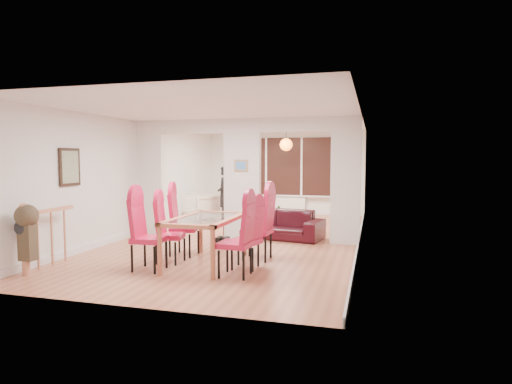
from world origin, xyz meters
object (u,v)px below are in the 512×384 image
at_px(dining_table, 206,241).
at_px(dining_chair_lb, 170,231).
at_px(dining_chair_lc, 184,224).
at_px(person, 224,194).
at_px(bowl, 269,216).
at_px(sofa, 274,224).
at_px(bottle, 279,211).
at_px(coffee_table, 276,220).
at_px(dining_chair_rc, 257,226).
at_px(television, 341,216).
at_px(dining_chair_la, 149,233).
at_px(dining_chair_ra, 235,238).
at_px(dining_chair_rb, 245,236).
at_px(armchair, 200,207).

bearing_deg(dining_table, dining_chair_lb, -177.42).
distance_m(dining_chair_lc, person, 4.19).
bearing_deg(dining_table, bowl, 90.25).
relative_size(sofa, bottle, 7.66).
bearing_deg(dining_chair_lc, coffee_table, 65.19).
bearing_deg(bottle, dining_chair_lc, -101.52).
height_order(sofa, bottle, sofa).
xyz_separation_m(sofa, bottle, (-0.34, 2.01, 0.04)).
relative_size(dining_chair_rc, television, 1.39).
distance_m(dining_chair_la, bottle, 5.33).
xyz_separation_m(dining_chair_lc, sofa, (1.18, 2.13, -0.27)).
bearing_deg(dining_chair_lc, television, 46.51).
relative_size(dining_chair_ra, dining_chair_rb, 1.10).
bearing_deg(coffee_table, person, 176.40).
distance_m(dining_chair_la, dining_chair_lc, 1.11).
bearing_deg(sofa, dining_table, -91.68).
relative_size(dining_chair_lc, person, 0.75).
distance_m(dining_chair_ra, person, 5.59).
bearing_deg(dining_table, dining_chair_ra, -38.64).
height_order(dining_chair_ra, bowl, dining_chair_ra).
distance_m(television, bottle, 1.66).
bearing_deg(bowl, dining_table, -89.75).
height_order(dining_table, sofa, dining_table).
xyz_separation_m(dining_chair_rb, armchair, (-2.80, 4.83, -0.16)).
xyz_separation_m(dining_table, television, (1.84, 4.88, -0.15)).
xyz_separation_m(sofa, coffee_table, (-0.39, 1.91, -0.21)).
bearing_deg(dining_chair_ra, television, 80.25).
bearing_deg(dining_chair_la, dining_chair_rb, 14.53).
bearing_deg(bowl, person, 172.06).
bearing_deg(armchair, dining_table, -34.69).
distance_m(sofa, coffee_table, 1.96).
distance_m(dining_chair_lb, person, 4.75).
distance_m(dining_chair_lc, dining_chair_rc, 1.36).
relative_size(dining_table, dining_chair_lc, 1.46).
bearing_deg(dining_chair_lb, bottle, 67.68).
bearing_deg(dining_chair_ra, dining_chair_rc, 90.42).
distance_m(sofa, bowl, 1.90).
bearing_deg(dining_chair_rc, sofa, 99.18).
bearing_deg(person, dining_chair_la, -17.51).
bearing_deg(dining_chair_rc, armchair, 128.19).
bearing_deg(dining_chair_rb, sofa, 107.58).
xyz_separation_m(dining_table, dining_chair_rb, (0.69, -0.07, 0.13)).
bearing_deg(bowl, bottle, 41.41).
distance_m(dining_chair_la, bowl, 5.11).
height_order(armchair, bowl, armchair).
relative_size(dining_chair_rb, armchair, 1.30).
xyz_separation_m(dining_chair_ra, bottle, (-0.48, 5.22, -0.22)).
bearing_deg(armchair, dining_chair_lb, -41.46).
xyz_separation_m(dining_chair_ra, coffee_table, (-0.53, 5.11, -0.47)).
distance_m(dining_table, dining_chair_ra, 0.89).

